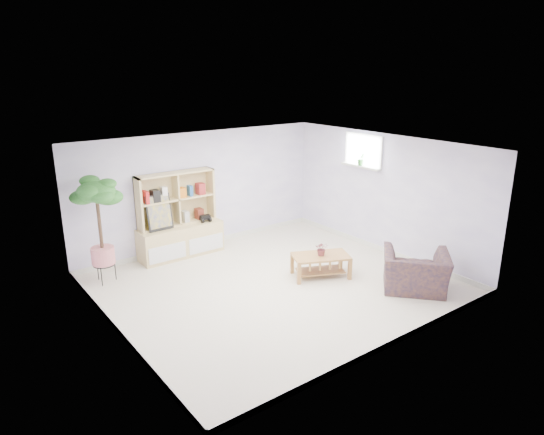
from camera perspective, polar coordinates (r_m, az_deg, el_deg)
floor at (r=8.50m, az=0.28°, el=-7.95°), size 5.50×5.00×0.01m
ceiling at (r=7.78m, az=0.31°, el=8.25°), size 5.50×5.00×0.01m
walls at (r=8.06m, az=0.29°, el=-0.20°), size 5.51×5.01×2.40m
baseboard at (r=8.48m, az=0.28°, el=-7.64°), size 5.50×5.00×0.10m
window at (r=10.11m, az=10.74°, el=7.75°), size 0.10×0.98×0.68m
window_sill at (r=10.12m, az=10.41°, el=5.94°), size 0.14×1.00×0.04m
storage_unit at (r=9.68m, az=-10.84°, el=0.27°), size 1.68×0.57×1.68m
poster at (r=9.45m, az=-13.13°, el=0.57°), size 0.50×0.13×0.69m
toy_truck at (r=9.88m, az=-7.87°, el=-0.05°), size 0.31×0.24×0.15m
coffee_table at (r=8.80m, az=5.73°, el=-5.67°), size 1.13×0.91×0.41m
table_plant at (r=8.67m, az=5.87°, el=-3.66°), size 0.31×0.31×0.26m
floor_tree at (r=8.77m, az=-19.54°, el=-1.51°), size 0.77×0.77×1.89m
armchair at (r=8.50m, az=16.53°, el=-5.82°), size 1.39×1.40×0.78m
sill_plant at (r=10.10m, az=10.41°, el=6.77°), size 0.15×0.13×0.26m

